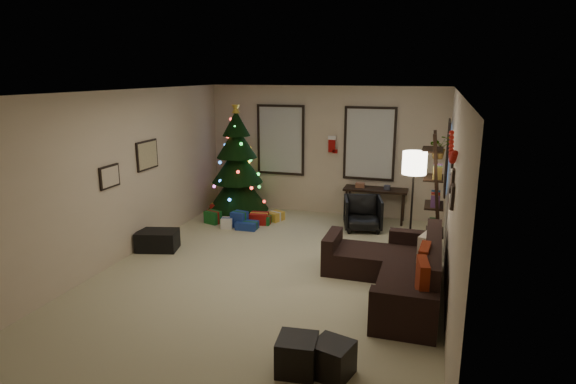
% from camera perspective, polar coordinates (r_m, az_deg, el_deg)
% --- Properties ---
extents(floor, '(7.00, 7.00, 0.00)m').
position_cam_1_polar(floor, '(7.39, -2.15, -9.72)').
color(floor, '#BBB38E').
rests_on(floor, ground).
extents(ceiling, '(7.00, 7.00, 0.00)m').
position_cam_1_polar(ceiling, '(6.78, -2.36, 11.70)').
color(ceiling, white).
rests_on(ceiling, floor).
extents(wall_back, '(5.00, 0.00, 5.00)m').
position_cam_1_polar(wall_back, '(10.26, 4.27, 4.83)').
color(wall_back, beige).
rests_on(wall_back, floor).
extents(wall_front, '(5.00, 0.00, 5.00)m').
position_cam_1_polar(wall_front, '(4.00, -19.43, -10.61)').
color(wall_front, beige).
rests_on(wall_front, floor).
extents(wall_left, '(0.00, 7.00, 7.00)m').
position_cam_1_polar(wall_left, '(8.12, -19.13, 1.70)').
color(wall_left, beige).
rests_on(wall_left, floor).
extents(wall_right, '(0.00, 7.00, 7.00)m').
position_cam_1_polar(wall_right, '(6.59, 18.74, -0.98)').
color(wall_right, beige).
rests_on(wall_right, floor).
extents(window_back_left, '(1.05, 0.06, 1.50)m').
position_cam_1_polar(window_back_left, '(10.46, -0.85, 6.14)').
color(window_back_left, '#728CB2').
rests_on(window_back_left, wall_back).
extents(window_back_right, '(1.05, 0.06, 1.50)m').
position_cam_1_polar(window_back_right, '(10.04, 9.57, 5.63)').
color(window_back_right, '#728CB2').
rests_on(window_back_right, wall_back).
extents(window_right_wall, '(0.06, 0.90, 1.30)m').
position_cam_1_polar(window_right_wall, '(9.05, 18.33, 3.91)').
color(window_right_wall, '#728CB2').
rests_on(window_right_wall, wall_right).
extents(christmas_tree, '(1.30, 1.30, 2.41)m').
position_cam_1_polar(christmas_tree, '(10.21, -5.98, 2.74)').
color(christmas_tree, black).
rests_on(christmas_tree, floor).
extents(presents, '(1.50, 1.01, 0.30)m').
position_cam_1_polar(presents, '(9.82, -5.49, -3.04)').
color(presents, maroon).
rests_on(presents, floor).
extents(sofa, '(1.67, 2.45, 0.82)m').
position_cam_1_polar(sofa, '(6.98, 12.83, -9.16)').
color(sofa, black).
rests_on(sofa, floor).
extents(pillow_red_a, '(0.17, 0.43, 0.42)m').
position_cam_1_polar(pillow_red_a, '(5.92, 15.53, -9.69)').
color(pillow_red_a, maroon).
rests_on(pillow_red_a, sofa).
extents(pillow_red_b, '(0.15, 0.44, 0.43)m').
position_cam_1_polar(pillow_red_b, '(6.38, 15.69, -7.95)').
color(pillow_red_b, maroon).
rests_on(pillow_red_b, sofa).
extents(pillow_cream, '(0.21, 0.39, 0.37)m').
position_cam_1_polar(pillow_cream, '(6.94, 15.85, -6.24)').
color(pillow_cream, beige).
rests_on(pillow_cream, sofa).
extents(ottoman_near, '(0.43, 0.43, 0.37)m').
position_cam_1_polar(ottoman_near, '(5.15, 1.08, -18.60)').
color(ottoman_near, black).
rests_on(ottoman_near, floor).
extents(ottoman_far, '(0.46, 0.46, 0.35)m').
position_cam_1_polar(ottoman_far, '(5.13, 5.24, -18.97)').
color(ottoman_far, black).
rests_on(ottoman_far, floor).
extents(desk, '(1.26, 0.45, 0.68)m').
position_cam_1_polar(desk, '(9.95, 10.25, -0.04)').
color(desk, black).
rests_on(desk, floor).
extents(desk_chair, '(0.76, 0.73, 0.66)m').
position_cam_1_polar(desk_chair, '(9.42, 8.78, -2.49)').
color(desk_chair, black).
rests_on(desk_chair, floor).
extents(bookshelf, '(0.30, 0.60, 2.05)m').
position_cam_1_polar(bookshelf, '(8.20, 16.95, -0.60)').
color(bookshelf, black).
rests_on(bookshelf, floor).
extents(potted_plant, '(0.58, 0.55, 0.50)m').
position_cam_1_polar(potted_plant, '(8.41, 17.38, 5.46)').
color(potted_plant, '#4C4C4C').
rests_on(potted_plant, bookshelf).
extents(floor_lamp, '(0.37, 0.37, 1.77)m').
position_cam_1_polar(floor_lamp, '(7.79, 14.60, 2.49)').
color(floor_lamp, black).
rests_on(floor_lamp, floor).
extents(art_map, '(0.04, 0.60, 0.50)m').
position_cam_1_polar(art_map, '(8.68, -16.24, 4.19)').
color(art_map, black).
rests_on(art_map, wall_left).
extents(art_abstract, '(0.04, 0.45, 0.35)m').
position_cam_1_polar(art_abstract, '(7.88, -20.25, 1.71)').
color(art_abstract, black).
rests_on(art_abstract, wall_left).
extents(gallery, '(0.03, 1.25, 0.54)m').
position_cam_1_polar(gallery, '(6.46, 18.72, 0.77)').
color(gallery, black).
rests_on(gallery, wall_right).
extents(garland, '(0.08, 1.90, 0.30)m').
position_cam_1_polar(garland, '(6.39, 18.77, 4.75)').
color(garland, '#A5140C').
rests_on(garland, wall_right).
extents(stocking_left, '(0.20, 0.05, 0.36)m').
position_cam_1_polar(stocking_left, '(10.37, 3.66, 6.11)').
color(stocking_left, '#990F0C').
rests_on(stocking_left, wall_back).
extents(stocking_right, '(0.20, 0.05, 0.36)m').
position_cam_1_polar(stocking_right, '(10.12, 5.23, 5.65)').
color(stocking_right, '#990F0C').
rests_on(stocking_right, wall_back).
extents(storage_bin, '(0.76, 0.60, 0.34)m').
position_cam_1_polar(storage_bin, '(8.61, -15.10, -5.51)').
color(storage_bin, black).
rests_on(storage_bin, floor).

